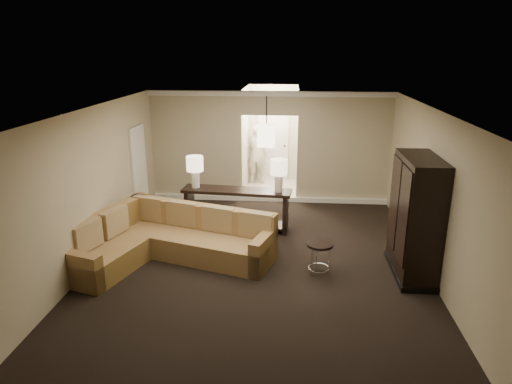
# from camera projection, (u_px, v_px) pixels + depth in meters

# --- Properties ---
(ground) EXTENTS (8.00, 8.00, 0.00)m
(ground) POSITION_uv_depth(u_px,v_px,m) (256.00, 272.00, 8.06)
(ground) COLOR black
(ground) RESTS_ON ground
(wall_back) EXTENTS (6.00, 0.04, 2.80)m
(wall_back) POSITION_uv_depth(u_px,v_px,m) (269.00, 148.00, 11.44)
(wall_back) COLOR #BBB18D
(wall_back) RESTS_ON ground
(wall_front) EXTENTS (6.00, 0.04, 2.80)m
(wall_front) POSITION_uv_depth(u_px,v_px,m) (217.00, 345.00, 3.84)
(wall_front) COLOR #BBB18D
(wall_front) RESTS_ON ground
(wall_left) EXTENTS (0.04, 8.00, 2.80)m
(wall_left) POSITION_uv_depth(u_px,v_px,m) (83.00, 193.00, 7.87)
(wall_left) COLOR #BBB18D
(wall_left) RESTS_ON ground
(wall_right) EXTENTS (0.04, 8.00, 2.80)m
(wall_right) POSITION_uv_depth(u_px,v_px,m) (440.00, 202.00, 7.40)
(wall_right) COLOR #BBB18D
(wall_right) RESTS_ON ground
(ceiling) EXTENTS (6.00, 8.00, 0.02)m
(ceiling) POSITION_uv_depth(u_px,v_px,m) (256.00, 113.00, 7.21)
(ceiling) COLOR silver
(ceiling) RESTS_ON wall_back
(crown_molding) EXTENTS (6.00, 0.10, 0.12)m
(crown_molding) POSITION_uv_depth(u_px,v_px,m) (270.00, 94.00, 10.99)
(crown_molding) COLOR white
(crown_molding) RESTS_ON wall_back
(baseboard) EXTENTS (6.00, 0.10, 0.12)m
(baseboard) POSITION_uv_depth(u_px,v_px,m) (269.00, 199.00, 11.80)
(baseboard) COLOR white
(baseboard) RESTS_ON ground
(side_door) EXTENTS (0.05, 0.90, 2.10)m
(side_door) POSITION_uv_depth(u_px,v_px,m) (139.00, 171.00, 10.64)
(side_door) COLOR white
(side_door) RESTS_ON ground
(foyer) EXTENTS (1.44, 2.02, 2.80)m
(foyer) POSITION_uv_depth(u_px,v_px,m) (272.00, 141.00, 12.74)
(foyer) COLOR beige
(foyer) RESTS_ON ground
(sectional_sofa) EXTENTS (3.70, 2.66, 0.94)m
(sectional_sofa) POSITION_uv_depth(u_px,v_px,m) (165.00, 241.00, 8.46)
(sectional_sofa) COLOR brown
(sectional_sofa) RESTS_ON ground
(coffee_table) EXTENTS (0.90, 0.90, 0.37)m
(coffee_table) POSITION_uv_depth(u_px,v_px,m) (254.00, 240.00, 8.96)
(coffee_table) COLOR beige
(coffee_table) RESTS_ON ground
(console_table) EXTENTS (2.37, 0.71, 0.90)m
(console_table) POSITION_uv_depth(u_px,v_px,m) (237.00, 205.00, 9.84)
(console_table) COLOR black
(console_table) RESTS_ON ground
(armoire) EXTENTS (0.62, 1.46, 2.09)m
(armoire) POSITION_uv_depth(u_px,v_px,m) (415.00, 220.00, 7.73)
(armoire) COLOR black
(armoire) RESTS_ON ground
(drink_table) EXTENTS (0.46, 0.46, 0.57)m
(drink_table) POSITION_uv_depth(u_px,v_px,m) (319.00, 252.00, 7.90)
(drink_table) COLOR black
(drink_table) RESTS_ON ground
(table_lamp_left) EXTENTS (0.36, 0.36, 0.69)m
(table_lamp_left) POSITION_uv_depth(u_px,v_px,m) (195.00, 167.00, 9.73)
(table_lamp_left) COLOR silver
(table_lamp_left) RESTS_ON console_table
(table_lamp_right) EXTENTS (0.36, 0.36, 0.69)m
(table_lamp_right) POSITION_uv_depth(u_px,v_px,m) (279.00, 170.00, 9.46)
(table_lamp_right) COLOR silver
(table_lamp_right) RESTS_ON console_table
(pendant_light) EXTENTS (0.38, 0.38, 1.09)m
(pendant_light) POSITION_uv_depth(u_px,v_px,m) (266.00, 135.00, 10.04)
(pendant_light) COLOR black
(pendant_light) RESTS_ON ceiling
(person) EXTENTS (0.71, 0.50, 1.89)m
(person) POSITION_uv_depth(u_px,v_px,m) (257.00, 151.00, 13.13)
(person) COLOR beige
(person) RESTS_ON ground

